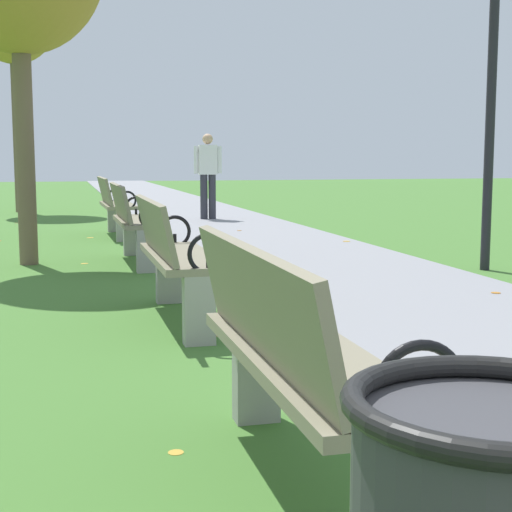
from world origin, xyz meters
TOP-DOWN VIEW (x-y plane):
  - paved_walkway at (1.40, 18.00)m, footprint 2.79×44.00m
  - park_bench_2 at (-0.50, 3.09)m, footprint 0.48×1.60m
  - park_bench_3 at (-0.50, 6.06)m, footprint 0.48×1.60m
  - park_bench_4 at (-0.50, 9.28)m, footprint 0.49×1.61m
  - park_bench_5 at (-0.50, 12.36)m, footprint 0.50×1.61m
  - tree_4 at (-2.16, 18.24)m, footprint 1.88×1.88m
  - pedestrian_walking at (1.45, 15.09)m, footprint 0.53×0.25m
  - lamp_post at (3.09, 7.84)m, footprint 0.28×0.28m
  - scattered_leaves at (0.26, 6.17)m, footprint 5.11×17.02m

SIDE VIEW (x-z plane):
  - paved_walkway at x=1.40m, z-range 0.00..0.02m
  - scattered_leaves at x=0.26m, z-range 0.00..0.03m
  - park_bench_2 at x=-0.50m, z-range 0.04..0.93m
  - park_bench_3 at x=-0.50m, z-range 0.04..0.93m
  - park_bench_4 at x=-0.50m, z-range 0.04..0.93m
  - park_bench_5 at x=-0.50m, z-range 0.04..0.93m
  - pedestrian_walking at x=1.45m, z-range 0.12..1.74m
  - lamp_post at x=3.09m, z-range 0.57..4.05m
  - tree_4 at x=-2.16m, z-range 1.55..6.80m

